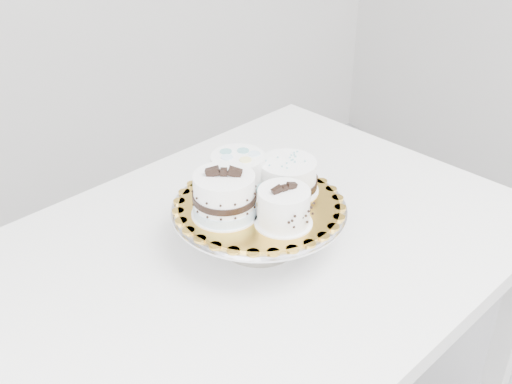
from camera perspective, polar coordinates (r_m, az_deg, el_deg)
table at (r=1.27m, az=-1.82°, el=-8.37°), size 1.32×1.01×0.75m
cake_stand at (r=1.21m, az=0.28°, el=-2.33°), size 0.33×0.33×0.09m
cake_board at (r=1.19m, az=0.28°, el=-1.12°), size 0.34×0.34×0.00m
cake_swirl at (r=1.12m, az=2.48°, el=-1.42°), size 0.10×0.10×0.08m
cake_banded at (r=1.14m, az=-2.82°, el=-0.42°), size 0.15×0.15×0.10m
cake_dots at (r=1.21m, az=-1.60°, el=1.71°), size 0.13×0.13×0.08m
cake_ribbon at (r=1.22m, az=2.86°, el=1.35°), size 0.13×0.12×0.07m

